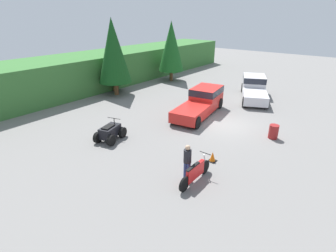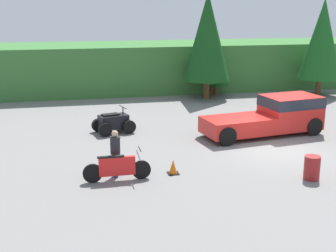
# 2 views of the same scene
# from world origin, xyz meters

# --- Properties ---
(ground_plane) EXTENTS (80.00, 80.00, 0.00)m
(ground_plane) POSITION_xyz_m (0.00, 0.00, 0.00)
(ground_plane) COLOR slate
(hillside_backdrop) EXTENTS (44.00, 6.00, 3.34)m
(hillside_backdrop) POSITION_xyz_m (0.00, 16.00, 1.67)
(hillside_backdrop) COLOR #387033
(hillside_backdrop) RESTS_ON ground_plane
(tree_left) EXTENTS (3.06, 3.06, 6.96)m
(tree_left) POSITION_xyz_m (0.26, 11.61, 4.09)
(tree_left) COLOR brown
(tree_left) RESTS_ON ground_plane
(tree_mid_left) EXTENTS (2.01, 2.01, 4.57)m
(tree_mid_left) POSITION_xyz_m (1.07, 12.80, 2.69)
(tree_mid_left) COLOR brown
(tree_mid_left) RESTS_ON ground_plane
(tree_mid_right) EXTENTS (1.78, 1.78, 4.04)m
(tree_mid_right) POSITION_xyz_m (1.25, 12.58, 2.38)
(tree_mid_right) COLOR brown
(tree_mid_right) RESTS_ON ground_plane
(tree_right) EXTENTS (2.88, 2.88, 6.55)m
(tree_right) POSITION_xyz_m (8.13, 11.01, 3.85)
(tree_right) COLOR brown
(tree_right) RESTS_ON ground_plane
(pickup_truck_red) EXTENTS (6.10, 2.93, 1.84)m
(pickup_truck_red) POSITION_xyz_m (0.99, 2.52, 0.97)
(pickup_truck_red) COLOR red
(pickup_truck_red) RESTS_ON ground_plane
(dirt_bike) EXTENTS (2.46, 0.60, 1.16)m
(dirt_bike) POSITION_xyz_m (-7.14, -2.10, 0.49)
(dirt_bike) COLOR black
(dirt_bike) RESTS_ON ground_plane
(quad_atv) EXTENTS (2.15, 1.65, 1.26)m
(quad_atv) POSITION_xyz_m (-6.64, 4.40, 0.50)
(quad_atv) COLOR black
(quad_atv) RESTS_ON ground_plane
(rider_person) EXTENTS (0.41, 0.41, 1.76)m
(rider_person) POSITION_xyz_m (-7.15, -1.65, 0.96)
(rider_person) COLOR navy
(rider_person) RESTS_ON ground_plane
(traffic_cone) EXTENTS (0.42, 0.42, 0.55)m
(traffic_cone) POSITION_xyz_m (-5.02, -1.83, 0.25)
(traffic_cone) COLOR black
(traffic_cone) RESTS_ON ground_plane
(steel_barrel) EXTENTS (0.58, 0.58, 0.88)m
(steel_barrel) POSITION_xyz_m (-0.20, -3.42, 0.44)
(steel_barrel) COLOR maroon
(steel_barrel) RESTS_ON ground_plane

